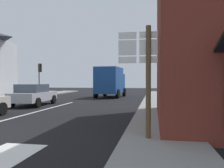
{
  "coord_description": "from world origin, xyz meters",
  "views": [
    {
      "loc": [
        6.33,
        -5.69,
        1.7
      ],
      "look_at": [
        3.67,
        9.25,
        1.49
      ],
      "focal_mm": 37.89,
      "sensor_mm": 36.0,
      "label": 1
    }
  ],
  "objects": [
    {
      "name": "lane_turn_arrow",
      "position": [
        2.99,
        -1.0,
        0.01
      ],
      "size": [
        1.2,
        2.2,
        0.01
      ],
      "primitive_type": "cube",
      "color": "silver",
      "rests_on": "ground"
    },
    {
      "name": "sidewalk_right",
      "position": [
        6.56,
        8.0,
        0.07
      ],
      "size": [
        2.24,
        44.0,
        0.14
      ],
      "primitive_type": "cube",
      "color": "gray",
      "rests_on": "ground"
    },
    {
      "name": "delivery_truck",
      "position": [
        1.89,
        18.27,
        1.65
      ],
      "size": [
        2.74,
        5.12,
        3.05
      ],
      "color": "#19478C",
      "rests_on": "ground"
    },
    {
      "name": "sedan_far",
      "position": [
        -1.83,
        9.33,
        0.76
      ],
      "size": [
        2.14,
        4.28,
        1.47
      ],
      "color": "#B7BABF",
      "rests_on": "ground"
    },
    {
      "name": "ground_plane",
      "position": [
        0.0,
        10.0,
        0.0
      ],
      "size": [
        80.0,
        80.0,
        0.0
      ],
      "primitive_type": "plane",
      "color": "black"
    },
    {
      "name": "route_sign_post",
      "position": [
        6.18,
        0.84,
        2.0
      ],
      "size": [
        1.66,
        0.14,
        3.2
      ],
      "color": "brown",
      "rests_on": "ground"
    },
    {
      "name": "traffic_light_far_left",
      "position": [
        -5.74,
        17.87,
        2.63
      ],
      "size": [
        0.3,
        0.49,
        3.55
      ],
      "color": "#47474C",
      "rests_on": "ground"
    },
    {
      "name": "lane_centre_stripe",
      "position": [
        0.0,
        6.0,
        0.01
      ],
      "size": [
        0.16,
        12.0,
        0.01
      ],
      "primitive_type": "cube",
      "color": "silver",
      "rests_on": "ground"
    }
  ]
}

